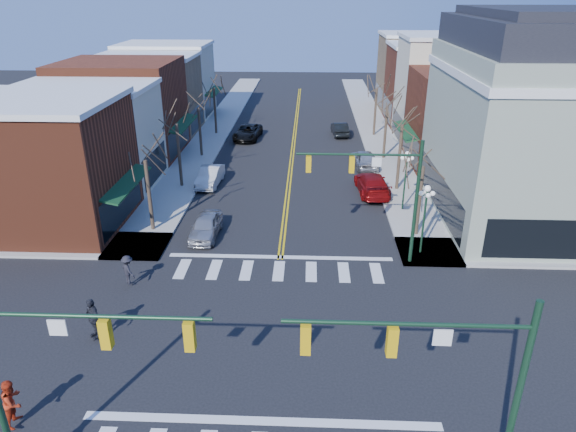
# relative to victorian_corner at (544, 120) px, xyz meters

# --- Properties ---
(ground) EXTENTS (160.00, 160.00, 0.00)m
(ground) POSITION_rel_victorian_corner_xyz_m (-16.50, -14.50, -6.66)
(ground) COLOR black
(ground) RESTS_ON ground
(sidewalk_left) EXTENTS (3.50, 70.00, 0.15)m
(sidewalk_left) POSITION_rel_victorian_corner_xyz_m (-25.25, 5.50, -6.58)
(sidewalk_left) COLOR #9E9B93
(sidewalk_left) RESTS_ON ground
(sidewalk_right) EXTENTS (3.50, 70.00, 0.15)m
(sidewalk_right) POSITION_rel_victorian_corner_xyz_m (-7.75, 5.50, -6.58)
(sidewalk_right) COLOR #9E9B93
(sidewalk_right) RESTS_ON ground
(bldg_left_brick_a) EXTENTS (10.00, 8.50, 8.00)m
(bldg_left_brick_a) POSITION_rel_victorian_corner_xyz_m (-32.00, -2.75, -2.66)
(bldg_left_brick_a) COLOR maroon
(bldg_left_brick_a) RESTS_ON ground
(bldg_left_stucco_a) EXTENTS (10.00, 7.00, 7.50)m
(bldg_left_stucco_a) POSITION_rel_victorian_corner_xyz_m (-32.00, 5.00, -2.91)
(bldg_left_stucco_a) COLOR beige
(bldg_left_stucco_a) RESTS_ON ground
(bldg_left_brick_b) EXTENTS (10.00, 9.00, 8.50)m
(bldg_left_brick_b) POSITION_rel_victorian_corner_xyz_m (-32.00, 13.00, -2.41)
(bldg_left_brick_b) COLOR maroon
(bldg_left_brick_b) RESTS_ON ground
(bldg_left_tan) EXTENTS (10.00, 7.50, 7.80)m
(bldg_left_tan) POSITION_rel_victorian_corner_xyz_m (-32.00, 21.25, -2.76)
(bldg_left_tan) COLOR #9B7C55
(bldg_left_tan) RESTS_ON ground
(bldg_left_stucco_b) EXTENTS (10.00, 8.00, 8.20)m
(bldg_left_stucco_b) POSITION_rel_victorian_corner_xyz_m (-32.00, 29.00, -2.56)
(bldg_left_stucco_b) COLOR beige
(bldg_left_stucco_b) RESTS_ON ground
(bldg_right_brick_a) EXTENTS (10.00, 8.50, 8.00)m
(bldg_right_brick_a) POSITION_rel_victorian_corner_xyz_m (-1.00, 11.25, -2.66)
(bldg_right_brick_a) COLOR maroon
(bldg_right_brick_a) RESTS_ON ground
(bldg_right_stucco) EXTENTS (10.00, 7.00, 10.00)m
(bldg_right_stucco) POSITION_rel_victorian_corner_xyz_m (-1.00, 19.00, -1.66)
(bldg_right_stucco) COLOR beige
(bldg_right_stucco) RESTS_ON ground
(bldg_right_brick_b) EXTENTS (10.00, 8.00, 8.50)m
(bldg_right_brick_b) POSITION_rel_victorian_corner_xyz_m (-1.00, 26.50, -2.41)
(bldg_right_brick_b) COLOR maroon
(bldg_right_brick_b) RESTS_ON ground
(bldg_right_tan) EXTENTS (10.00, 8.00, 9.00)m
(bldg_right_tan) POSITION_rel_victorian_corner_xyz_m (-1.00, 34.50, -2.16)
(bldg_right_tan) COLOR #9B7C55
(bldg_right_tan) RESTS_ON ground
(victorian_corner) EXTENTS (12.25, 14.25, 13.30)m
(victorian_corner) POSITION_rel_victorian_corner_xyz_m (0.00, 0.00, 0.00)
(victorian_corner) COLOR gray
(victorian_corner) RESTS_ON ground
(traffic_mast_near_left) EXTENTS (6.60, 0.28, 7.20)m
(traffic_mast_near_left) POSITION_rel_victorian_corner_xyz_m (-22.05, -21.90, -1.95)
(traffic_mast_near_left) COLOR #14331E
(traffic_mast_near_left) RESTS_ON ground
(traffic_mast_near_right) EXTENTS (6.60, 0.28, 7.20)m
(traffic_mast_near_right) POSITION_rel_victorian_corner_xyz_m (-10.95, -21.90, -1.95)
(traffic_mast_near_right) COLOR #14331E
(traffic_mast_near_right) RESTS_ON ground
(traffic_mast_far_right) EXTENTS (6.60, 0.28, 7.20)m
(traffic_mast_far_right) POSITION_rel_victorian_corner_xyz_m (-10.95, -7.10, -1.95)
(traffic_mast_far_right) COLOR #14331E
(traffic_mast_far_right) RESTS_ON ground
(lamppost_corner) EXTENTS (0.36, 0.36, 4.33)m
(lamppost_corner) POSITION_rel_victorian_corner_xyz_m (-8.30, -6.00, -3.70)
(lamppost_corner) COLOR #14331E
(lamppost_corner) RESTS_ON ground
(lamppost_midblock) EXTENTS (0.36, 0.36, 4.33)m
(lamppost_midblock) POSITION_rel_victorian_corner_xyz_m (-8.30, 0.50, -3.70)
(lamppost_midblock) COLOR #14331E
(lamppost_midblock) RESTS_ON ground
(tree_left_a) EXTENTS (0.24, 0.24, 4.76)m
(tree_left_a) POSITION_rel_victorian_corner_xyz_m (-24.90, -3.50, -4.28)
(tree_left_a) COLOR #382B21
(tree_left_a) RESTS_ON ground
(tree_left_b) EXTENTS (0.24, 0.24, 5.04)m
(tree_left_b) POSITION_rel_victorian_corner_xyz_m (-24.90, 4.50, -4.14)
(tree_left_b) COLOR #382B21
(tree_left_b) RESTS_ON ground
(tree_left_c) EXTENTS (0.24, 0.24, 4.55)m
(tree_left_c) POSITION_rel_victorian_corner_xyz_m (-24.90, 12.50, -4.38)
(tree_left_c) COLOR #382B21
(tree_left_c) RESTS_ON ground
(tree_left_d) EXTENTS (0.24, 0.24, 4.90)m
(tree_left_d) POSITION_rel_victorian_corner_xyz_m (-24.90, 20.50, -4.21)
(tree_left_d) COLOR #382B21
(tree_left_d) RESTS_ON ground
(tree_right_a) EXTENTS (0.24, 0.24, 4.62)m
(tree_right_a) POSITION_rel_victorian_corner_xyz_m (-8.10, -3.50, -4.35)
(tree_right_a) COLOR #382B21
(tree_right_a) RESTS_ON ground
(tree_right_b) EXTENTS (0.24, 0.24, 5.18)m
(tree_right_b) POSITION_rel_victorian_corner_xyz_m (-8.10, 4.50, -4.07)
(tree_right_b) COLOR #382B21
(tree_right_b) RESTS_ON ground
(tree_right_c) EXTENTS (0.24, 0.24, 4.83)m
(tree_right_c) POSITION_rel_victorian_corner_xyz_m (-8.10, 12.50, -4.24)
(tree_right_c) COLOR #382B21
(tree_right_c) RESTS_ON ground
(tree_right_d) EXTENTS (0.24, 0.24, 4.97)m
(tree_right_d) POSITION_rel_victorian_corner_xyz_m (-8.10, 20.50, -4.17)
(tree_right_d) COLOR #382B21
(tree_right_d) RESTS_ON ground
(car_left_near) EXTENTS (1.81, 4.17, 1.40)m
(car_left_near) POSITION_rel_victorian_corner_xyz_m (-21.33, -4.15, -5.96)
(car_left_near) COLOR #A7A6AB
(car_left_near) RESTS_ON ground
(car_left_mid) EXTENTS (1.78, 4.45, 1.44)m
(car_left_mid) POSITION_rel_victorian_corner_xyz_m (-22.75, 5.09, -5.94)
(car_left_mid) COLOR silver
(car_left_mid) RESTS_ON ground
(car_left_far) EXTENTS (2.86, 5.36, 1.43)m
(car_left_far) POSITION_rel_victorian_corner_xyz_m (-21.30, 18.75, -5.94)
(car_left_far) COLOR black
(car_left_far) RESTS_ON ground
(car_right_near) EXTENTS (2.53, 5.47, 1.55)m
(car_right_near) POSITION_rel_victorian_corner_xyz_m (-10.10, 3.78, -5.88)
(car_right_near) COLOR maroon
(car_right_near) RESTS_ON ground
(car_right_mid) EXTENTS (2.41, 4.73, 1.54)m
(car_right_mid) POSITION_rel_victorian_corner_xyz_m (-10.10, 9.97, -5.89)
(car_right_mid) COLOR #AFAEB3
(car_right_mid) RESTS_ON ground
(car_right_far) EXTENTS (1.84, 4.32, 1.38)m
(car_right_far) POSITION_rel_victorian_corner_xyz_m (-11.70, 20.64, -5.97)
(car_right_far) COLOR black
(car_right_far) RESTS_ON ground
(pedestrian_red_b) EXTENTS (0.74, 0.93, 1.84)m
(pedestrian_red_b) POSITION_rel_victorian_corner_xyz_m (-25.18, -19.64, -5.59)
(pedestrian_red_b) COLOR red
(pedestrian_red_b) RESTS_ON sidewalk_left
(pedestrian_dark_a) EXTENTS (1.17, 1.12, 1.95)m
(pedestrian_dark_a) POSITION_rel_victorian_corner_xyz_m (-24.27, -14.69, -5.53)
(pedestrian_dark_a) COLOR black
(pedestrian_dark_a) RESTS_ON sidewalk_left
(pedestrian_dark_b) EXTENTS (1.17, 1.16, 1.62)m
(pedestrian_dark_b) POSITION_rel_victorian_corner_xyz_m (-24.23, -10.17, -5.70)
(pedestrian_dark_b) COLOR black
(pedestrian_dark_b) RESTS_ON sidewalk_left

